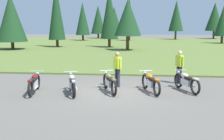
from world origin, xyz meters
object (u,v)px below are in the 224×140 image
Objects in this scene: motorcycle_maroon at (34,83)px; motorcycle_cream at (186,81)px; motorcycle_silver at (72,84)px; motorcycle_olive at (110,82)px; motorcycle_orange at (151,82)px; rider_in_hivis_vest at (117,67)px; rider_near_row_end at (179,65)px.

motorcycle_cream is at bearing 8.86° from motorcycle_maroon.
motorcycle_silver is 1.63m from motorcycle_olive.
motorcycle_silver is at bearing 1.60° from motorcycle_maroon.
motorcycle_olive is 1.81m from motorcycle_orange.
motorcycle_maroon is at bearing -155.91° from rider_in_hivis_vest.
motorcycle_silver is at bearing -140.26° from rider_in_hivis_vest.
motorcycle_silver and motorcycle_cream have the same top height.
motorcycle_cream is at bearing 13.31° from motorcycle_orange.
rider_in_hivis_vest is at bearing -161.00° from rider_near_row_end.
rider_near_row_end is at bearing 27.81° from motorcycle_silver.
motorcycle_maroon is 5.08m from motorcycle_orange.
motorcycle_orange and motorcycle_cream have the same top height.
rider_in_hivis_vest is (-1.54, 0.91, 0.51)m from motorcycle_orange.
motorcycle_maroon is 1.05× the size of motorcycle_olive.
motorcycle_orange is at bearing 10.26° from motorcycle_silver.
rider_in_hivis_vest is (3.49, 1.56, 0.51)m from motorcycle_maroon.
motorcycle_silver is 1.02× the size of motorcycle_cream.
motorcycle_olive and motorcycle_orange have the same top height.
motorcycle_maroon is 7.04m from rider_near_row_end.
motorcycle_silver is 1.00× the size of motorcycle_orange.
motorcycle_maroon is 1.25× the size of rider_in_hivis_vest.
motorcycle_maroon is 1.05× the size of motorcycle_cream.
motorcycle_cream is (6.63, 1.03, 0.00)m from motorcycle_maroon.
rider_in_hivis_vest reaches higher than motorcycle_silver.
rider_near_row_end is 3.20m from rider_in_hivis_vest.
motorcycle_orange is at bearing 4.45° from motorcycle_olive.
motorcycle_maroon and motorcycle_orange have the same top height.
rider_near_row_end is (1.48, 1.95, 0.51)m from motorcycle_orange.
motorcycle_silver is 1.01× the size of motorcycle_olive.
motorcycle_cream is (4.96, 0.99, 0.00)m from motorcycle_silver.
motorcycle_maroon is at bearing -170.94° from motorcycle_olive.
motorcycle_silver and motorcycle_olive have the same top height.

